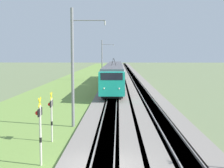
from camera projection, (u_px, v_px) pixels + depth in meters
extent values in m
cube|color=gray|center=(115.00, 80.00, 64.41)|extent=(240.00, 4.40, 0.30)
cube|color=gray|center=(135.00, 80.00, 64.33)|extent=(240.00, 4.40, 0.30)
cube|color=#4C4238|center=(115.00, 80.00, 64.41)|extent=(240.00, 1.57, 0.30)
cube|color=gray|center=(112.00, 79.00, 64.40)|extent=(240.00, 0.07, 0.15)
cube|color=gray|center=(117.00, 79.00, 64.38)|extent=(240.00, 0.07, 0.15)
cube|color=#4C4238|center=(135.00, 80.00, 64.33)|extent=(240.00, 1.57, 0.30)
cube|color=gray|center=(132.00, 79.00, 64.32)|extent=(240.00, 0.07, 0.15)
cube|color=gray|center=(137.00, 79.00, 64.30)|extent=(240.00, 0.07, 0.15)
cube|color=olive|center=(83.00, 81.00, 64.56)|extent=(240.00, 12.02, 0.12)
cube|color=#19A88E|center=(112.00, 84.00, 34.21)|extent=(1.88, 2.84, 2.59)
cube|color=black|center=(112.00, 76.00, 33.85)|extent=(1.36, 2.37, 0.78)
sphere|color=#F2EAC6|center=(104.00, 88.00, 33.38)|extent=(0.20, 0.20, 0.20)
sphere|color=#F2EAC6|center=(119.00, 88.00, 33.34)|extent=(0.20, 0.20, 0.20)
cube|color=#2D2D33|center=(113.00, 83.00, 44.56)|extent=(18.73, 2.96, 0.73)
cube|color=silver|center=(113.00, 74.00, 44.43)|extent=(18.73, 2.96, 1.87)
cube|color=black|center=(113.00, 73.00, 44.42)|extent=(17.23, 2.98, 0.78)
cube|color=#515156|center=(113.00, 67.00, 44.34)|extent=(18.73, 2.73, 0.25)
cube|color=black|center=(113.00, 88.00, 44.62)|extent=(17.80, 2.52, 0.55)
cylinder|color=black|center=(108.00, 93.00, 37.08)|extent=(0.86, 0.12, 0.86)
cylinder|color=black|center=(117.00, 93.00, 37.06)|extent=(0.86, 0.12, 0.86)
cube|color=#2D2D33|center=(115.00, 74.00, 64.74)|extent=(20.62, 2.96, 0.73)
cube|color=silver|center=(115.00, 68.00, 64.61)|extent=(20.62, 2.96, 1.87)
cube|color=black|center=(115.00, 68.00, 64.60)|extent=(18.97, 2.98, 0.78)
cube|color=#515156|center=(115.00, 63.00, 64.51)|extent=(20.62, 2.73, 0.25)
cube|color=black|center=(115.00, 78.00, 64.80)|extent=(19.59, 2.52, 0.55)
cylinder|color=black|center=(112.00, 62.00, 47.07)|extent=(0.06, 0.33, 1.08)
cylinder|color=black|center=(115.00, 62.00, 47.06)|extent=(0.06, 0.33, 1.08)
cube|color=black|center=(112.00, 101.00, 37.15)|extent=(0.10, 0.10, 0.00)
cylinder|color=beige|center=(40.00, 137.00, 15.00)|extent=(0.11, 0.11, 3.10)
cylinder|color=black|center=(41.00, 140.00, 15.02)|extent=(0.12, 0.12, 0.25)
cube|color=black|center=(40.00, 112.00, 14.89)|extent=(0.70, 0.06, 0.36)
sphere|color=red|center=(37.00, 113.00, 14.67)|extent=(0.20, 0.20, 0.20)
sphere|color=red|center=(40.00, 111.00, 15.11)|extent=(0.20, 0.20, 0.20)
cube|color=yellow|center=(40.00, 102.00, 14.84)|extent=(0.49, 0.03, 0.49)
cube|color=yellow|center=(40.00, 102.00, 14.84)|extent=(0.49, 0.03, 0.49)
cylinder|color=beige|center=(52.00, 121.00, 19.14)|extent=(0.11, 0.11, 2.84)
cylinder|color=black|center=(52.00, 123.00, 19.15)|extent=(0.12, 0.12, 0.25)
cube|color=black|center=(51.00, 104.00, 19.04)|extent=(0.70, 0.06, 0.36)
sphere|color=red|center=(49.00, 104.00, 18.82)|extent=(0.20, 0.20, 0.20)
sphere|color=red|center=(51.00, 103.00, 19.26)|extent=(0.20, 0.20, 0.20)
cube|color=yellow|center=(51.00, 96.00, 18.99)|extent=(0.49, 0.03, 0.49)
cube|color=yellow|center=(51.00, 96.00, 18.99)|extent=(0.49, 0.03, 0.49)
cylinder|color=slate|center=(73.00, 69.00, 22.90)|extent=(0.22, 0.22, 8.86)
cylinder|color=slate|center=(88.00, 20.00, 22.54)|extent=(0.08, 2.40, 0.08)
cylinder|color=#B2ADA8|center=(105.00, 23.00, 22.53)|extent=(0.10, 0.10, 0.30)
cylinder|color=slate|center=(102.00, 61.00, 64.09)|extent=(0.22, 0.22, 8.45)
cylinder|color=slate|center=(108.00, 44.00, 63.75)|extent=(0.08, 2.40, 0.08)
cylinder|color=#B2ADA8|center=(114.00, 45.00, 63.75)|extent=(0.10, 0.10, 0.30)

